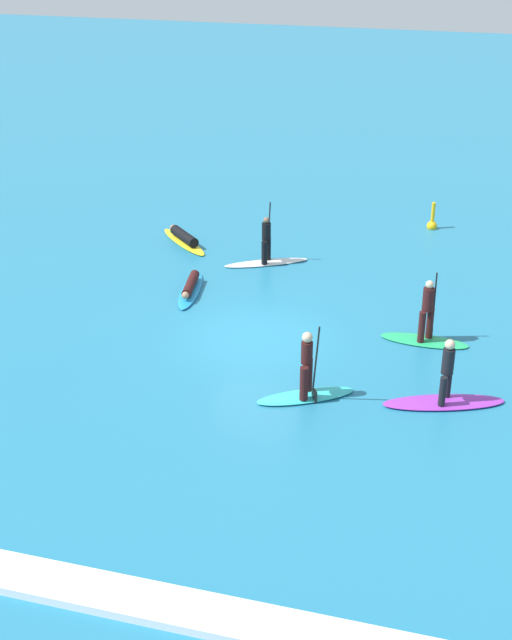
{
  "coord_description": "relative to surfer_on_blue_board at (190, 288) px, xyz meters",
  "views": [
    {
      "loc": [
        5.85,
        -21.01,
        11.25
      ],
      "look_at": [
        0.0,
        0.0,
        0.5
      ],
      "focal_mm": 49.45,
      "sensor_mm": 36.0,
      "label": 1
    }
  ],
  "objects": [
    {
      "name": "ground_plane",
      "position": [
        2.75,
        -2.32,
        -0.14
      ],
      "size": [
        120.0,
        120.0,
        0.0
      ],
      "primitive_type": "plane",
      "color": "teal",
      "rests_on": "ground"
    },
    {
      "name": "wave_crest",
      "position": [
        2.75,
        -12.72,
        -0.05
      ],
      "size": [
        22.76,
        0.9,
        0.18
      ],
      "primitive_type": "cube",
      "color": "white",
      "rests_on": "ground_plane"
    },
    {
      "name": "surfer_on_blue_board",
      "position": [
        0.0,
        0.0,
        0.0
      ],
      "size": [
        1.02,
        2.84,
        0.4
      ],
      "rotation": [
        0.0,
        0.0,
        4.87
      ],
      "color": "#1E8CD1",
      "rests_on": "ground_plane"
    },
    {
      "name": "marker_buoy",
      "position": [
        6.64,
        7.72,
        0.05
      ],
      "size": [
        0.38,
        0.38,
        1.08
      ],
      "color": "yellow",
      "rests_on": "ground_plane"
    },
    {
      "name": "surfer_on_green_board",
      "position": [
        7.31,
        -1.4,
        0.37
      ],
      "size": [
        2.43,
        0.8,
        2.05
      ],
      "rotation": [
        0.0,
        0.0,
        6.26
      ],
      "color": "#23B266",
      "rests_on": "ground_plane"
    },
    {
      "name": "surfer_on_yellow_board",
      "position": [
        -1.62,
        3.9,
        0.03
      ],
      "size": [
        2.54,
        2.5,
        0.45
      ],
      "rotation": [
        0.0,
        0.0,
        2.37
      ],
      "color": "yellow",
      "rests_on": "ground_plane"
    },
    {
      "name": "surfer_on_white_board",
      "position": [
        1.66,
        2.85,
        0.29
      ],
      "size": [
        2.75,
        1.86,
        2.13
      ],
      "rotation": [
        0.0,
        0.0,
        0.5
      ],
      "color": "white",
      "rests_on": "ground_plane"
    },
    {
      "name": "surfer_on_purple_board",
      "position": [
        8.09,
        -4.56,
        0.22
      ],
      "size": [
        3.07,
        1.68,
        1.75
      ],
      "rotation": [
        0.0,
        0.0,
        0.33
      ],
      "color": "purple",
      "rests_on": "ground_plane"
    },
    {
      "name": "surfer_on_teal_board",
      "position": [
        4.81,
        -5.17,
        0.31
      ],
      "size": [
        2.48,
        1.83,
        2.14
      ],
      "rotation": [
        0.0,
        0.0,
        0.53
      ],
      "color": "#33C6CC",
      "rests_on": "ground_plane"
    }
  ]
}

